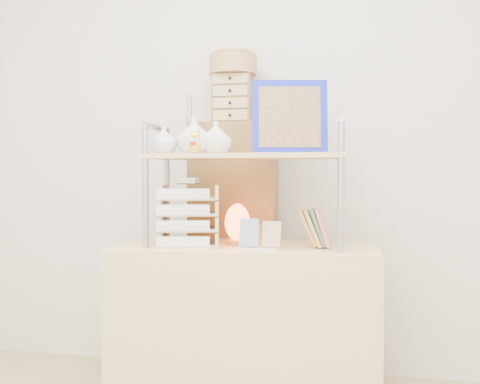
% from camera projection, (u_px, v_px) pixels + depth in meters
% --- Properties ---
extents(desk, '(1.20, 0.50, 0.75)m').
position_uv_depth(desk, '(246.00, 326.00, 2.48)').
color(desk, tan).
rests_on(desk, ground).
extents(cabinet, '(0.45, 0.24, 1.35)m').
position_uv_depth(cabinet, '(234.00, 250.00, 2.85)').
color(cabinet, brown).
rests_on(cabinet, ground).
extents(hutch, '(0.90, 0.34, 0.77)m').
position_uv_depth(hutch, '(231.00, 149.00, 2.47)').
color(hutch, '#979DA5').
rests_on(hutch, desk).
extents(letter_tray, '(0.30, 0.29, 0.31)m').
position_uv_depth(letter_tray, '(189.00, 218.00, 2.47)').
color(letter_tray, tan).
rests_on(letter_tray, desk).
extents(salt_lamp, '(0.13, 0.12, 0.19)m').
position_uv_depth(salt_lamp, '(237.00, 224.00, 2.49)').
color(salt_lamp, brown).
rests_on(salt_lamp, desk).
extents(desk_clock, '(0.08, 0.05, 0.11)m').
position_uv_depth(desk_clock, '(251.00, 236.00, 2.37)').
color(desk_clock, tan).
rests_on(desk_clock, desk).
extents(postcard_stand, '(0.19, 0.09, 0.13)m').
position_uv_depth(postcard_stand, '(259.00, 241.00, 2.34)').
color(postcard_stand, white).
rests_on(postcard_stand, desk).
extents(drawer_chest, '(0.20, 0.16, 0.25)m').
position_uv_depth(drawer_chest, '(233.00, 99.00, 2.80)').
color(drawer_chest, brown).
rests_on(drawer_chest, cabinet).
extents(woven_basket, '(0.25, 0.25, 0.10)m').
position_uv_depth(woven_basket, '(233.00, 65.00, 2.80)').
color(woven_basket, '#966B44').
rests_on(woven_basket, drawer_chest).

